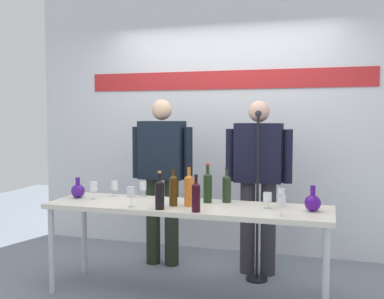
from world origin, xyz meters
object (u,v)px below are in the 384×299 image
presenter_left (162,170)px  wine_glass_left_0 (143,186)px  wine_glass_right_1 (281,193)px  microphone_stand (257,224)px  wine_glass_left_3 (94,187)px  wine_bottle_3 (208,186)px  decanter_blue_left (78,190)px  wine_glass_right_0 (267,197)px  presenter_right (258,175)px  wine_bottle_1 (173,189)px  display_table (187,212)px  wine_bottle_4 (227,187)px  decanter_blue_right (313,202)px  wine_glass_right_2 (282,201)px  wine_bottle_5 (160,193)px  wine_glass_left_1 (114,186)px  wine_bottle_2 (196,196)px  wine_bottle_0 (189,189)px  wine_glass_left_2 (131,192)px

presenter_left → wine_glass_left_0: (-0.01, -0.46, -0.09)m
wine_glass_right_1 → microphone_stand: (-0.25, 0.38, -0.35)m
presenter_left → wine_glass_left_3: size_ratio=10.62×
wine_bottle_3 → wine_glass_left_3: size_ratio=2.11×
decanter_blue_left → wine_glass_right_0: decanter_blue_left is taller
wine_glass_left_0 → wine_glass_left_3: bearing=-145.9°
presenter_right → wine_bottle_3: (-0.34, -0.56, -0.04)m
wine_bottle_1 → wine_glass_right_1: bearing=14.3°
display_table → wine_bottle_4: 0.40m
wine_bottle_4 → wine_glass_left_0: 0.78m
wine_glass_left_3 → presenter_left: bearing=62.1°
decanter_blue_right → wine_glass_right_2: bearing=-130.4°
display_table → wine_glass_left_0: bearing=153.3°
decanter_blue_left → wine_glass_right_1: 1.78m
wine_bottle_5 → wine_glass_right_1: size_ratio=1.95×
wine_glass_left_1 → wine_glass_right_2: 1.59m
decanter_blue_left → wine_glass_left_0: bearing=21.4°
decanter_blue_right → wine_glass_right_0: decanter_blue_right is taller
wine_glass_left_1 → wine_glass_right_2: size_ratio=0.91×
wine_bottle_2 → microphone_stand: bearing=65.5°
display_table → wine_glass_right_0: size_ratio=18.22×
wine_bottle_4 → wine_bottle_5: size_ratio=0.99×
wine_bottle_0 → wine_glass_right_2: 0.77m
wine_bottle_3 → presenter_right: bearing=58.5°
wine_glass_right_0 → wine_glass_right_2: 0.29m
wine_glass_left_1 → wine_bottle_4: bearing=0.9°
presenter_right → wine_bottle_5: size_ratio=5.43×
decanter_blue_left → wine_bottle_0: wine_bottle_0 is taller
wine_glass_left_3 → wine_glass_right_2: (1.64, -0.21, 0.00)m
presenter_right → wine_bottle_5: 1.13m
wine_bottle_1 → wine_bottle_3: (0.23, 0.22, 0.00)m
wine_glass_right_2 → display_table: bearing=165.0°
wine_glass_left_1 → presenter_right: bearing=23.0°
wine_glass_right_1 → microphone_stand: bearing=123.0°
presenter_left → microphone_stand: size_ratio=1.07×
wine_bottle_5 → wine_glass_left_2: size_ratio=1.84×
decanter_blue_left → wine_bottle_2: (1.18, -0.28, 0.06)m
decanter_blue_right → wine_glass_left_1: decanter_blue_right is taller
decanter_blue_left → wine_glass_left_2: bearing=-21.2°
decanter_blue_left → decanter_blue_right: size_ratio=0.92×
decanter_blue_right → wine_bottle_5: bearing=-166.8°
display_table → wine_glass_left_2: 0.49m
wine_bottle_1 → wine_bottle_5: bearing=-109.6°
wine_bottle_3 → wine_glass_left_3: bearing=-171.5°
wine_glass_left_1 → wine_glass_left_3: 0.22m
decanter_blue_right → wine_bottle_1: wine_bottle_1 is taller
wine_bottle_3 → wine_glass_left_3: wine_bottle_3 is taller
wine_bottle_1 → wine_glass_right_2: 0.89m
decanter_blue_right → wine_glass_right_2: (-0.21, -0.25, 0.04)m
wine_bottle_3 → wine_glass_right_2: (0.65, -0.36, -0.03)m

